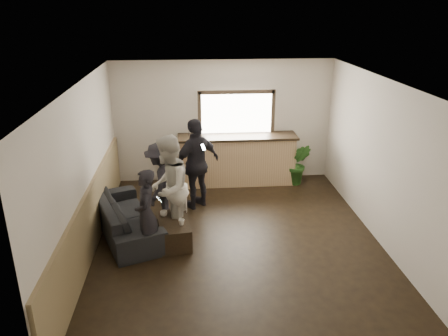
{
  "coord_description": "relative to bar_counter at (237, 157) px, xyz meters",
  "views": [
    {
      "loc": [
        -0.79,
        -6.74,
        3.98
      ],
      "look_at": [
        -0.2,
        0.4,
        1.25
      ],
      "focal_mm": 35.0,
      "sensor_mm": 36.0,
      "label": 1
    }
  ],
  "objects": [
    {
      "name": "ground",
      "position": [
        -0.3,
        -2.7,
        -0.64
      ],
      "size": [
        5.0,
        6.0,
        0.01
      ],
      "primitive_type": "cube",
      "color": "black"
    },
    {
      "name": "bar_counter",
      "position": [
        0.0,
        0.0,
        0.0
      ],
      "size": [
        2.7,
        0.68,
        2.13
      ],
      "color": "tan",
      "rests_on": "ground"
    },
    {
      "name": "person_d",
      "position": [
        -0.96,
        -1.19,
        0.29
      ],
      "size": [
        1.15,
        1.02,
        1.86
      ],
      "rotation": [
        0.0,
        0.0,
        -2.5
      ],
      "color": "black",
      "rests_on": "ground"
    },
    {
      "name": "cup_a",
      "position": [
        -1.58,
        -2.43,
        -0.17
      ],
      "size": [
        0.15,
        0.15,
        0.1
      ],
      "primitive_type": "imported",
      "rotation": [
        0.0,
        0.0,
        1.39
      ],
      "color": "silver",
      "rests_on": "coffee_table"
    },
    {
      "name": "person_a",
      "position": [
        -1.83,
        -2.97,
        0.11
      ],
      "size": [
        0.47,
        0.57,
        1.5
      ],
      "rotation": [
        0.0,
        0.0,
        -1.5
      ],
      "color": "black",
      "rests_on": "ground"
    },
    {
      "name": "potted_plant",
      "position": [
        1.39,
        -0.2,
        -0.15
      ],
      "size": [
        0.61,
        0.53,
        0.98
      ],
      "primitive_type": "imported",
      "rotation": [
        0.0,
        0.0,
        -0.19
      ],
      "color": "#2D6623",
      "rests_on": "ground"
    },
    {
      "name": "room_shell",
      "position": [
        -1.04,
        -2.7,
        0.83
      ],
      "size": [
        5.01,
        6.01,
        2.8
      ],
      "color": "silver",
      "rests_on": "ground"
    },
    {
      "name": "coffee_table",
      "position": [
        -1.4,
        -2.63,
        -0.43
      ],
      "size": [
        0.64,
        1.0,
        0.42
      ],
      "primitive_type": "cube",
      "rotation": [
        0.0,
        0.0,
        0.13
      ],
      "color": "black",
      "rests_on": "ground"
    },
    {
      "name": "sofa",
      "position": [
        -2.28,
        -2.21,
        -0.32
      ],
      "size": [
        1.62,
        2.39,
        0.65
      ],
      "primitive_type": "imported",
      "rotation": [
        0.0,
        0.0,
        1.94
      ],
      "color": "black",
      "rests_on": "ground"
    },
    {
      "name": "cup_b",
      "position": [
        -1.26,
        -2.78,
        -0.18
      ],
      "size": [
        0.11,
        0.11,
        0.1
      ],
      "primitive_type": "imported",
      "rotation": [
        0.0,
        0.0,
        3.1
      ],
      "color": "silver",
      "rests_on": "coffee_table"
    },
    {
      "name": "person_b",
      "position": [
        -1.48,
        -2.39,
        0.3
      ],
      "size": [
        0.89,
        1.04,
        1.88
      ],
      "rotation": [
        0.0,
        0.0,
        -1.78
      ],
      "color": "beige",
      "rests_on": "ground"
    },
    {
      "name": "person_c",
      "position": [
        -1.66,
        -1.68,
        0.13
      ],
      "size": [
        0.76,
        1.09,
        1.54
      ],
      "rotation": [
        0.0,
        0.0,
        -1.77
      ],
      "color": "black",
      "rests_on": "ground"
    }
  ]
}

